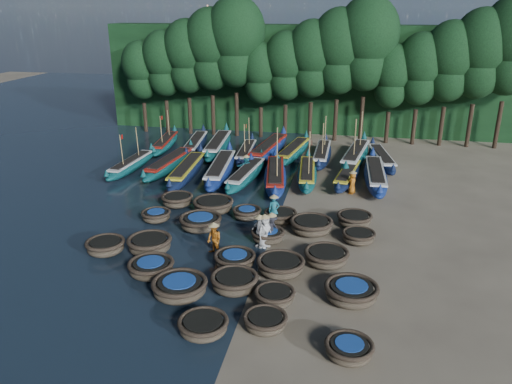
% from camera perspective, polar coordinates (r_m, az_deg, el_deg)
% --- Properties ---
extents(ground, '(120.00, 120.00, 0.00)m').
position_cam_1_polar(ground, '(28.03, 2.15, -4.00)').
color(ground, gray).
rests_on(ground, ground).
extents(foliage_wall, '(40.00, 3.00, 10.00)m').
position_cam_1_polar(foliage_wall, '(49.31, 6.60, 12.66)').
color(foliage_wall, black).
rests_on(foliage_wall, ground).
extents(coracle_2, '(2.19, 2.19, 0.66)m').
position_cam_1_polar(coracle_2, '(19.45, -6.05, -14.96)').
color(coracle_2, brown).
rests_on(coracle_2, ground).
extents(coracle_3, '(2.05, 2.05, 0.64)m').
position_cam_1_polar(coracle_3, '(19.58, 1.08, -14.57)').
color(coracle_3, brown).
rests_on(coracle_3, ground).
extents(coracle_4, '(1.76, 1.76, 0.64)m').
position_cam_1_polar(coracle_4, '(18.54, 10.59, -17.25)').
color(coracle_4, brown).
rests_on(coracle_4, ground).
extents(coracle_5, '(2.54, 2.54, 0.73)m').
position_cam_1_polar(coracle_5, '(23.51, -11.89, -8.43)').
color(coracle_5, brown).
rests_on(coracle_5, ground).
extents(coracle_6, '(2.74, 2.74, 0.78)m').
position_cam_1_polar(coracle_6, '(21.71, -8.71, -10.71)').
color(coracle_6, brown).
rests_on(coracle_6, ground).
extents(coracle_7, '(2.29, 2.29, 0.80)m').
position_cam_1_polar(coracle_7, '(21.86, -2.48, -10.23)').
color(coracle_7, brown).
rests_on(coracle_7, ground).
extents(coracle_8, '(1.91, 1.91, 0.67)m').
position_cam_1_polar(coracle_8, '(21.04, 2.17, -11.80)').
color(coracle_8, brown).
rests_on(coracle_8, ground).
extents(coracle_9, '(2.35, 2.35, 0.80)m').
position_cam_1_polar(coracle_9, '(21.51, 10.84, -11.16)').
color(coracle_9, brown).
rests_on(coracle_9, ground).
extents(coracle_10, '(2.28, 2.28, 0.75)m').
position_cam_1_polar(coracle_10, '(25.99, -16.82, -5.95)').
color(coracle_10, brown).
rests_on(coracle_10, ground).
extents(coracle_11, '(2.25, 2.25, 0.85)m').
position_cam_1_polar(coracle_11, '(25.51, -12.05, -5.86)').
color(coracle_11, brown).
rests_on(coracle_11, ground).
extents(coracle_12, '(2.19, 2.19, 0.69)m').
position_cam_1_polar(coracle_12, '(23.75, -2.44, -7.70)').
color(coracle_12, brown).
rests_on(coracle_12, ground).
extents(coracle_13, '(2.55, 2.55, 0.77)m').
position_cam_1_polar(coracle_13, '(23.16, 2.84, -8.39)').
color(coracle_13, brown).
rests_on(coracle_13, ground).
extents(coracle_14, '(2.16, 2.16, 0.77)m').
position_cam_1_polar(coracle_14, '(24.12, 8.06, -7.33)').
color(coracle_14, brown).
rests_on(coracle_14, ground).
extents(coracle_15, '(1.75, 1.75, 0.64)m').
position_cam_1_polar(coracle_15, '(29.10, -11.34, -2.66)').
color(coracle_15, brown).
rests_on(coracle_15, ground).
extents(coracle_16, '(2.60, 2.60, 0.80)m').
position_cam_1_polar(coracle_16, '(27.65, -6.35, -3.44)').
color(coracle_16, brown).
rests_on(coracle_16, ground).
extents(coracle_17, '(1.94, 1.94, 0.68)m').
position_cam_1_polar(coracle_17, '(26.12, 1.36, -4.96)').
color(coracle_17, brown).
rests_on(coracle_17, ground).
extents(coracle_18, '(2.47, 2.47, 0.83)m').
position_cam_1_polar(coracle_18, '(27.19, 6.35, -3.83)').
color(coracle_18, brown).
rests_on(coracle_18, ground).
extents(coracle_19, '(1.84, 1.84, 0.65)m').
position_cam_1_polar(coracle_19, '(26.57, 11.66, -5.00)').
color(coracle_19, brown).
rests_on(coracle_19, ground).
extents(coracle_20, '(2.02, 2.02, 0.76)m').
position_cam_1_polar(coracle_20, '(30.99, -8.98, -0.91)').
color(coracle_20, brown).
rests_on(coracle_20, ground).
extents(coracle_21, '(2.89, 2.89, 0.82)m').
position_cam_1_polar(coracle_21, '(29.86, -4.91, -1.50)').
color(coracle_21, brown).
rests_on(coracle_21, ground).
extents(coracle_22, '(1.88, 1.88, 0.67)m').
position_cam_1_polar(coracle_22, '(28.84, -1.04, -2.41)').
color(coracle_22, brown).
rests_on(coracle_22, ground).
extents(coracle_23, '(2.01, 2.01, 0.68)m').
position_cam_1_polar(coracle_23, '(28.49, 2.81, -2.74)').
color(coracle_23, brown).
rests_on(coracle_23, ground).
extents(coracle_24, '(2.37, 2.37, 0.74)m').
position_cam_1_polar(coracle_24, '(28.47, 11.19, -3.07)').
color(coracle_24, brown).
rests_on(coracle_24, ground).
extents(long_boat_0, '(1.70, 7.36, 3.13)m').
position_cam_1_polar(long_boat_0, '(38.40, -14.06, 3.04)').
color(long_boat_0, '#0E4F4C').
rests_on(long_boat_0, ground).
extents(long_boat_1, '(2.24, 8.32, 1.47)m').
position_cam_1_polar(long_boat_1, '(37.82, -9.83, 3.20)').
color(long_boat_1, '#0E4F4C').
rests_on(long_boat_1, ground).
extents(long_boat_2, '(1.98, 8.68, 1.53)m').
position_cam_1_polar(long_boat_2, '(35.99, -7.90, 2.45)').
color(long_boat_2, '#10183C').
rests_on(long_boat_2, ground).
extents(long_boat_3, '(2.35, 9.08, 1.60)m').
position_cam_1_polar(long_boat_3, '(35.90, -4.10, 2.60)').
color(long_boat_3, navy).
rests_on(long_boat_3, ground).
extents(long_boat_4, '(2.20, 7.86, 1.39)m').
position_cam_1_polar(long_boat_4, '(34.95, -1.13, 2.00)').
color(long_boat_4, '#0E4F4C').
rests_on(long_boat_4, ground).
extents(long_boat_5, '(2.77, 8.67, 3.72)m').
position_cam_1_polar(long_boat_5, '(34.49, 2.22, 1.84)').
color(long_boat_5, navy).
rests_on(long_boat_5, ground).
extents(long_boat_6, '(1.97, 7.80, 3.32)m').
position_cam_1_polar(long_boat_6, '(35.30, 5.87, 2.08)').
color(long_boat_6, '#0E4F4C').
rests_on(long_boat_6, ground).
extents(long_boat_7, '(2.38, 7.24, 1.29)m').
position_cam_1_polar(long_boat_7, '(35.51, 10.41, 1.89)').
color(long_boat_7, '#10183C').
rests_on(long_boat_7, ground).
extents(long_boat_8, '(1.77, 8.74, 1.54)m').
position_cam_1_polar(long_boat_8, '(35.53, 13.49, 1.83)').
color(long_boat_8, navy).
rests_on(long_boat_8, ground).
extents(long_boat_9, '(2.15, 7.48, 3.20)m').
position_cam_1_polar(long_boat_9, '(43.87, -10.32, 5.50)').
color(long_boat_9, '#0E4F4C').
rests_on(long_boat_9, ground).
extents(long_boat_10, '(2.34, 8.10, 1.44)m').
position_cam_1_polar(long_boat_10, '(43.05, -6.91, 5.45)').
color(long_boat_10, '#10183C').
rests_on(long_boat_10, ground).
extents(long_boat_11, '(2.31, 9.13, 1.61)m').
position_cam_1_polar(long_boat_11, '(42.23, -4.37, 5.34)').
color(long_boat_11, '#0E4F4C').
rests_on(long_boat_11, ground).
extents(long_boat_12, '(1.73, 7.40, 3.15)m').
position_cam_1_polar(long_boat_12, '(40.40, -1.13, 4.53)').
color(long_boat_12, '#10183C').
rests_on(long_boat_12, ground).
extents(long_boat_13, '(2.82, 9.08, 1.61)m').
position_cam_1_polar(long_boat_13, '(41.03, 1.46, 4.94)').
color(long_boat_13, navy).
rests_on(long_boat_13, ground).
extents(long_boat_14, '(2.76, 8.20, 1.46)m').
position_cam_1_polar(long_boat_14, '(40.60, 4.29, 4.64)').
color(long_boat_14, '#0E4F4C').
rests_on(long_boat_14, ground).
extents(long_boat_15, '(1.44, 8.01, 3.40)m').
position_cam_1_polar(long_boat_15, '(40.12, 7.56, 4.30)').
color(long_boat_15, '#10183C').
rests_on(long_boat_15, ground).
extents(long_boat_16, '(2.95, 9.06, 3.89)m').
position_cam_1_polar(long_boat_16, '(39.88, 11.30, 4.09)').
color(long_boat_16, '#0E4F4C').
rests_on(long_boat_16, ground).
extents(long_boat_17, '(2.61, 7.64, 1.36)m').
position_cam_1_polar(long_boat_17, '(39.91, 14.15, 3.72)').
color(long_boat_17, '#10183C').
rests_on(long_boat_17, ground).
extents(fisherman_0, '(0.94, 1.00, 1.92)m').
position_cam_1_polar(fisherman_0, '(25.40, 1.00, -4.42)').
color(fisherman_0, beige).
rests_on(fisherman_0, ground).
extents(fisherman_1, '(0.70, 0.54, 1.91)m').
position_cam_1_polar(fisherman_1, '(27.96, 2.06, -1.93)').
color(fisherman_1, '#1B6573').
rests_on(fisherman_1, ground).
extents(fisherman_2, '(1.02, 0.99, 1.85)m').
position_cam_1_polar(fisherman_2, '(24.72, -4.81, -5.34)').
color(fisherman_2, '#B56218').
rests_on(fisherman_2, ground).
extents(fisherman_3, '(1.06, 1.20, 1.82)m').
position_cam_1_polar(fisherman_3, '(25.84, 1.79, -4.13)').
color(fisherman_3, black).
rests_on(fisherman_3, ground).
extents(fisherman_4, '(1.07, 0.85, 1.89)m').
position_cam_1_polar(fisherman_4, '(25.40, 0.41, -4.43)').
color(fisherman_4, beige).
rests_on(fisherman_4, ground).
extents(fisherman_5, '(1.36, 1.27, 1.72)m').
position_cam_1_polar(fisherman_5, '(36.05, -1.12, 3.04)').
color(fisherman_5, '#1B6573').
rests_on(fisherman_5, ground).
extents(fisherman_6, '(0.59, 0.80, 1.70)m').
position_cam_1_polar(fisherman_6, '(33.25, 10.96, 1.17)').
color(fisherman_6, '#B56218').
rests_on(fisherman_6, ground).
extents(tree_0, '(3.68, 3.68, 8.68)m').
position_cam_1_polar(tree_0, '(49.69, -12.96, 13.48)').
color(tree_0, black).
rests_on(tree_0, ground).
extents(tree_1, '(4.09, 4.09, 9.65)m').
position_cam_1_polar(tree_1, '(48.75, -10.47, 14.33)').
color(tree_1, black).
rests_on(tree_1, ground).
extents(tree_2, '(4.51, 4.51, 10.63)m').
position_cam_1_polar(tree_2, '(47.90, -7.86, 15.18)').
color(tree_2, black).
rests_on(tree_2, ground).
extents(tree_3, '(4.92, 4.92, 11.60)m').
position_cam_1_polar(tree_3, '(47.17, -5.15, 16.03)').
color(tree_3, black).
rests_on(tree_3, ground).
extents(tree_4, '(5.34, 5.34, 12.58)m').
position_cam_1_polar(tree_4, '(46.54, -2.33, 16.86)').
color(tree_4, black).
rests_on(tree_4, ground).
extents(tree_5, '(3.68, 3.68, 8.68)m').
position_cam_1_polar(tree_5, '(46.32, 0.57, 13.50)').
color(tree_5, black).
rests_on(tree_5, ground).
extents(tree_6, '(4.09, 4.09, 9.65)m').
position_cam_1_polar(tree_6, '(45.89, 3.49, 14.25)').
color(tree_6, black).
rests_on(tree_6, ground).
extents(tree_7, '(4.51, 4.51, 10.63)m').
position_cam_1_polar(tree_7, '(45.57, 6.47, 14.97)').
color(tree_7, black).
rests_on(tree_7, ground).
extents(tree_8, '(4.92, 4.92, 11.60)m').
position_cam_1_polar(tree_8, '(45.38, 9.51, 15.66)').
color(tree_8, black).
rests_on(tree_8, ground).
extents(tree_9, '(5.34, 5.34, 12.58)m').
position_cam_1_polar(tree_9, '(45.32, 12.59, 16.31)').
color(tree_9, black).
rests_on(tree_9, ground).
extents(tree_10, '(3.68, 3.68, 8.68)m').
position_cam_1_polar(tree_10, '(45.68, 15.27, 12.71)').
color(tree_10, black).
rests_on(tree_10, ground).
extents(tree_11, '(4.09, 4.09, 9.65)m').
position_cam_1_polar(tree_11, '(45.82, 18.29, 13.28)').
color(tree_11, black).
rests_on(tree_11, ground).
extents(tree_12, '(4.51, 4.51, 10.63)m').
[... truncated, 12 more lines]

